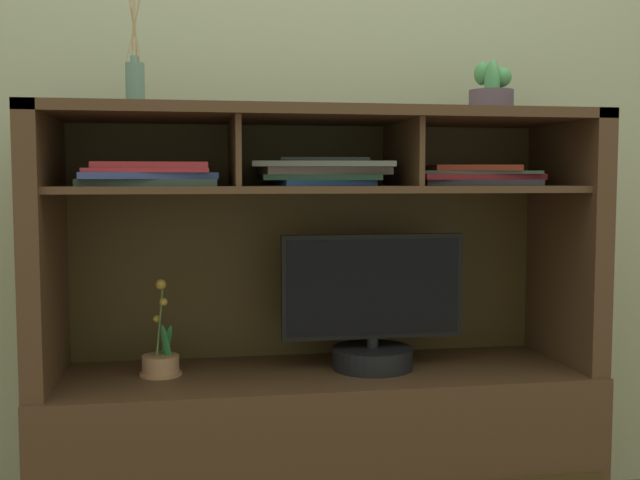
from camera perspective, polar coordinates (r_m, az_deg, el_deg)
back_wall at (r=2.58m, az=-1.07°, el=10.96°), size 6.00×0.02×2.80m
media_console at (r=2.39m, az=-0.03°, el=-12.42°), size 1.64×0.53×1.32m
tv_monitor at (r=2.34m, az=3.95°, el=-5.59°), size 0.56×0.25×0.41m
potted_orchid at (r=2.33m, az=-11.78°, el=-8.80°), size 0.13×0.13×0.29m
magazine_stack_left at (r=2.20m, az=-12.67°, el=4.79°), size 0.40×0.26×0.07m
magazine_stack_centre at (r=2.46m, az=11.19°, el=4.72°), size 0.42×0.34×0.06m
magazine_stack_right at (r=2.28m, az=0.20°, el=5.19°), size 0.44×0.36×0.08m
diffuser_bottle at (r=2.29m, az=-13.62°, el=11.31°), size 0.05×0.05×0.33m
potted_succulent at (r=2.44m, az=12.70°, el=10.62°), size 0.16×0.16×0.16m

